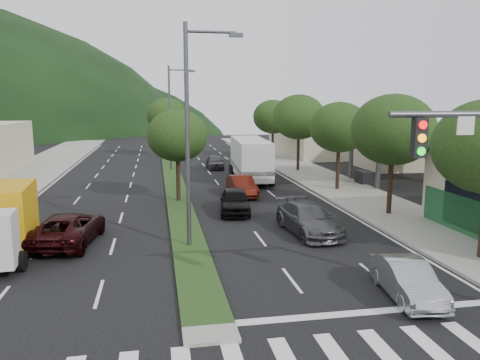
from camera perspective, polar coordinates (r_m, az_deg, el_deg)
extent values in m
plane|color=black|center=(14.53, -3.81, -17.64)|extent=(160.00, 160.00, 0.00)
cube|color=gray|center=(40.85, 9.80, 0.16)|extent=(5.00, 90.00, 0.15)
cube|color=gray|center=(40.14, -26.88, -0.90)|extent=(6.00, 90.00, 0.15)
cube|color=#213A15|center=(41.40, -8.17, 0.31)|extent=(1.60, 56.00, 0.12)
cube|color=black|center=(13.13, 20.99, 4.83)|extent=(0.35, 0.25, 1.05)
cube|color=silver|center=(40.41, 20.23, 6.64)|extent=(12.00, 8.00, 0.50)
cube|color=#DAB80B|center=(40.42, 20.21, 6.15)|extent=(12.20, 8.20, 0.50)
cylinder|color=#47494C|center=(36.52, 16.54, 2.33)|extent=(0.36, 0.36, 4.60)
cylinder|color=#47494C|center=(40.74, 26.65, 2.42)|extent=(0.36, 0.36, 4.60)
cylinder|color=#47494C|center=(41.02, 13.42, 3.22)|extent=(0.36, 0.36, 4.60)
cylinder|color=#47494C|center=(44.82, 22.85, 3.24)|extent=(0.36, 0.36, 4.60)
cube|color=black|center=(38.99, 14.78, 0.25)|extent=(0.80, 1.60, 1.10)
cube|color=black|center=(42.97, 24.50, 0.54)|extent=(0.80, 1.60, 1.10)
cube|color=beige|center=(60.70, 9.99, 5.59)|extent=(10.00, 16.00, 5.20)
cylinder|color=black|center=(28.60, 17.85, -0.14)|extent=(0.28, 0.28, 3.81)
ellipsoid|color=black|center=(28.27, 18.16, 5.85)|extent=(4.80, 4.80, 4.08)
cylinder|color=black|center=(35.78, 11.85, 1.80)|extent=(0.28, 0.28, 3.58)
ellipsoid|color=black|center=(35.52, 12.01, 6.31)|extent=(4.40, 4.40, 3.74)
cylinder|color=black|center=(45.12, 7.11, 3.71)|extent=(0.28, 0.28, 3.92)
ellipsoid|color=black|center=(44.92, 7.19, 7.63)|extent=(5.00, 5.00, 4.25)
cylinder|color=black|center=(54.72, 4.00, 4.66)|extent=(0.28, 0.28, 3.70)
ellipsoid|color=black|center=(54.55, 4.03, 7.70)|extent=(4.60, 4.60, 3.91)
cylinder|color=black|center=(31.26, -7.55, 0.56)|extent=(0.28, 0.28, 3.36)
ellipsoid|color=black|center=(30.96, -7.66, 5.39)|extent=(4.00, 4.00, 3.40)
cylinder|color=black|center=(57.06, -8.82, 4.80)|extent=(0.28, 0.28, 3.81)
ellipsoid|color=black|center=(56.89, -8.89, 7.80)|extent=(4.80, 4.80, 4.08)
cylinder|color=#47494C|center=(20.96, -6.43, 5.01)|extent=(0.20, 0.20, 10.00)
cylinder|color=#47494C|center=(21.21, -3.56, 17.56)|extent=(2.20, 0.12, 0.12)
cube|color=#47494C|center=(21.35, -0.48, 17.26)|extent=(0.60, 0.25, 0.18)
cylinder|color=#47494C|center=(45.90, -8.55, 7.40)|extent=(0.20, 0.20, 10.00)
cylinder|color=#47494C|center=(46.02, -7.29, 13.16)|extent=(2.20, 0.12, 0.12)
cube|color=#47494C|center=(46.08, -5.88, 13.06)|extent=(0.60, 0.25, 0.18)
imported|color=#9C9EA3|center=(17.25, 19.70, -11.35)|extent=(1.81, 4.06, 1.30)
imported|color=black|center=(23.50, -20.21, -5.55)|extent=(3.22, 5.71, 1.51)
imported|color=black|center=(28.10, -0.63, -2.56)|extent=(2.34, 4.57, 1.49)
imported|color=#4E4D52|center=(24.06, 8.33, -4.71)|extent=(2.60, 5.37, 1.51)
imported|color=#51150D|center=(33.16, 0.22, -0.73)|extent=(1.68, 4.42, 1.44)
imported|color=black|center=(38.30, 1.08, 0.50)|extent=(2.52, 4.61, 1.23)
imported|color=#47464B|center=(46.91, -3.09, 2.22)|extent=(1.70, 3.98, 1.34)
cube|color=#D0930A|center=(23.37, -26.58, -4.03)|extent=(2.43, 4.01, 2.84)
cube|color=black|center=(22.96, -26.73, -7.23)|extent=(2.28, 5.45, 0.27)
cylinder|color=black|center=(20.62, -25.08, -8.95)|extent=(0.34, 0.84, 0.82)
cylinder|color=black|center=(22.50, -24.22, -7.38)|extent=(0.34, 0.84, 0.82)
cylinder|color=black|center=(24.22, -23.56, -6.16)|extent=(0.34, 0.84, 0.82)
cube|color=silver|center=(39.71, 1.26, 2.80)|extent=(3.13, 9.25, 3.03)
cube|color=slate|center=(39.80, 1.26, 1.71)|extent=(3.19, 9.26, 0.35)
cylinder|color=black|center=(43.35, -1.04, 1.35)|extent=(0.41, 0.93, 0.91)
cylinder|color=black|center=(43.66, 2.27, 1.40)|extent=(0.41, 0.93, 0.91)
cylinder|color=black|center=(42.27, -0.90, 1.14)|extent=(0.41, 0.93, 0.91)
cylinder|color=black|center=(42.59, 2.49, 1.19)|extent=(0.41, 0.93, 0.91)
cylinder|color=black|center=(36.55, -0.03, -0.19)|extent=(0.41, 0.93, 0.91)
cylinder|color=black|center=(36.91, 3.88, -0.12)|extent=(0.41, 0.93, 0.91)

